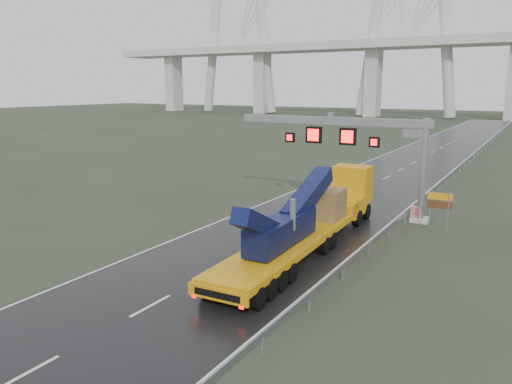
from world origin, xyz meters
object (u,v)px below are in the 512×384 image
Objects in this scene: heavy_haul_truck at (317,214)px; exit_sign_pair at (440,204)px; sign_gantry at (357,138)px; striped_barrier at (416,214)px.

heavy_haul_truck is 8.41m from exit_sign_pair.
heavy_haul_truck is at bearing -139.21° from exit_sign_pair.
sign_gantry reaches higher than exit_sign_pair.
sign_gantry reaches higher than heavy_haul_truck.
sign_gantry is 5.64× the size of exit_sign_pair.
heavy_haul_truck is 7.30× the size of exit_sign_pair.
exit_sign_pair is (6.37, -2.03, -3.76)m from sign_gantry.
heavy_haul_truck is 17.30× the size of striped_barrier.
heavy_haul_truck reaches higher than striped_barrier.
exit_sign_pair is 2.37× the size of striped_barrier.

